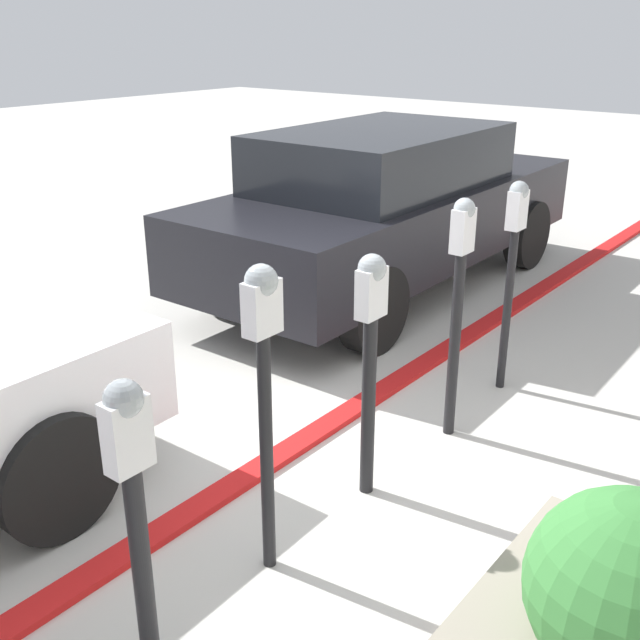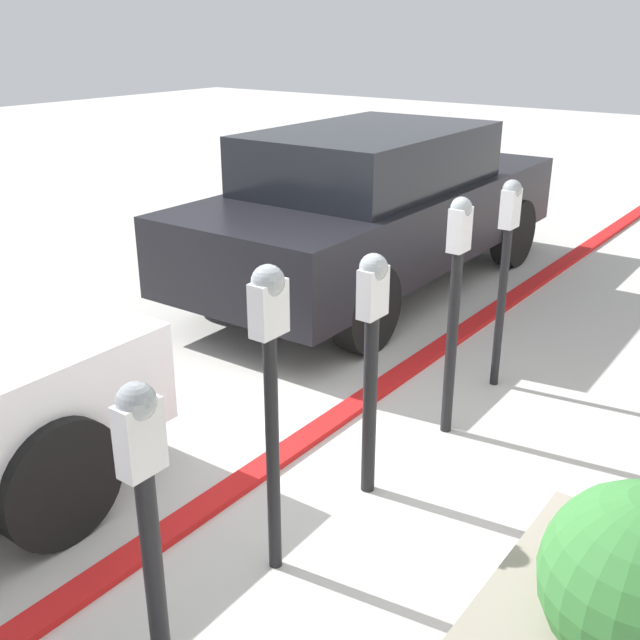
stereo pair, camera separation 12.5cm
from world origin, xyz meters
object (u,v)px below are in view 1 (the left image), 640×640
parking_meter_fourth (459,288)px  parking_meter_farthest (513,250)px  parking_meter_middle (370,341)px  parked_car_middle (389,205)px  parking_meter_nearest (133,491)px  parking_meter_second (264,366)px

parking_meter_fourth → parking_meter_farthest: bearing=2.3°
parking_meter_middle → parked_car_middle: bearing=32.0°
parking_meter_farthest → parked_car_middle: parked_car_middle is taller
parking_meter_nearest → parking_meter_second: (0.77, 0.05, 0.21)m
parking_meter_second → parking_meter_middle: size_ratio=1.10×
parking_meter_nearest → parking_meter_second: bearing=3.8°
parking_meter_nearest → parking_meter_fourth: bearing=-0.1°
parking_meter_middle → parking_meter_nearest: bearing=-178.5°
parking_meter_middle → parking_meter_farthest: (1.66, -0.01, 0.11)m
parking_meter_nearest → parking_meter_fourth: 2.43m
parking_meter_fourth → parking_meter_farthest: parking_meter_fourth is taller
parking_meter_farthest → parked_car_middle: bearing=54.8°
parking_meter_farthest → parking_meter_second: bearing=179.5°
parked_car_middle → parking_meter_middle: bearing=-149.1°
parking_meter_fourth → parking_meter_middle: bearing=177.1°
parking_meter_middle → parking_meter_fourth: size_ratio=0.91×
parking_meter_second → parked_car_middle: (3.78, 1.85, -0.24)m
parking_meter_fourth → parking_meter_farthest: 0.81m
parking_meter_fourth → parking_meter_farthest: (0.81, 0.03, 0.04)m
parking_meter_nearest → parking_meter_farthest: bearing=0.5°
parking_meter_second → parking_meter_farthest: (2.46, -0.02, -0.04)m
parking_meter_nearest → parking_meter_farthest: size_ratio=0.88×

